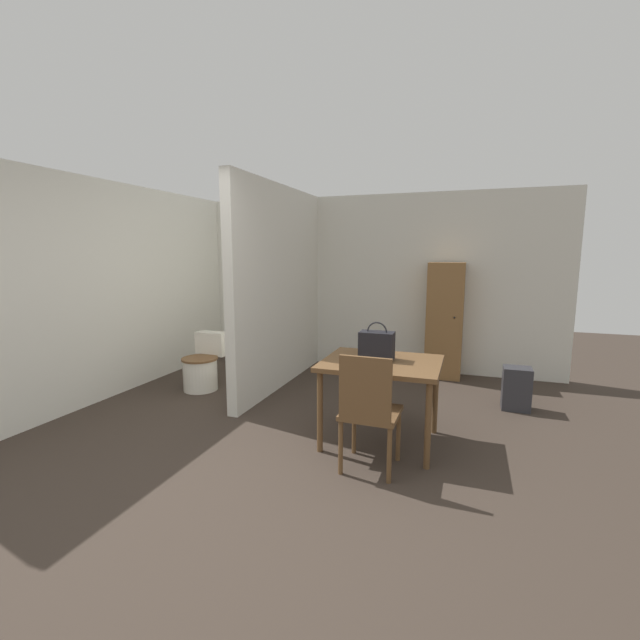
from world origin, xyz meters
name	(u,v)px	position (x,y,z in m)	size (l,w,h in m)	color
ground_plane	(217,498)	(0.00, 0.00, 0.00)	(16.00, 16.00, 0.00)	#382D26
wall_back	(358,282)	(0.00, 3.85, 1.25)	(5.71, 0.12, 2.50)	silver
wall_left	(131,288)	(-2.42, 1.89, 1.25)	(0.12, 4.79, 2.50)	silver
partition_wall	(280,288)	(-0.68, 2.56, 1.25)	(0.12, 2.45, 2.50)	silver
dining_table	(381,370)	(0.88, 1.27, 0.66)	(1.01, 0.84, 0.75)	brown
wooden_chair	(369,408)	(0.90, 0.71, 0.51)	(0.44, 0.44, 0.94)	brown
toilet	(203,366)	(-1.52, 2.05, 0.28)	(0.44, 0.59, 0.68)	silver
handbag	(377,345)	(0.82, 1.32, 0.87)	(0.30, 0.17, 0.34)	black
wooden_cabinet	(445,321)	(1.28, 3.58, 0.78)	(0.47, 0.39, 1.56)	brown
space_heater	(516,388)	(2.11, 2.56, 0.23)	(0.29, 0.24, 0.47)	#2D2D33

